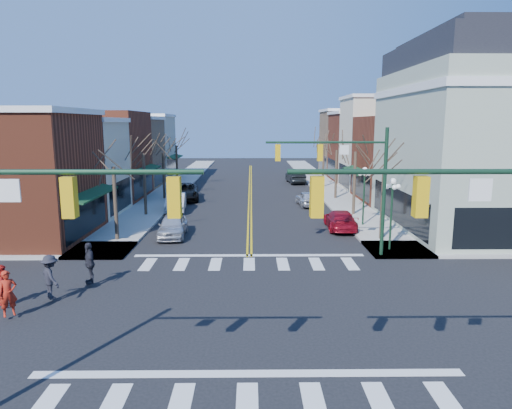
{
  "coord_description": "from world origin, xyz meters",
  "views": [
    {
      "loc": [
        0.12,
        -17.19,
        7.45
      ],
      "look_at": [
        0.39,
        8.61,
        2.8
      ],
      "focal_mm": 32.0,
      "sensor_mm": 36.0,
      "label": 1
    }
  ],
  "objects_px": {
    "car_right_mid": "(307,198)",
    "car_left_far": "(184,192)",
    "car_left_mid": "(176,202)",
    "pedestrian_dark_b": "(51,277)",
    "lamppost_corner": "(392,202)",
    "car_left_near": "(173,226)",
    "pedestrian_dark_a": "(90,263)",
    "victorian_corner": "(488,134)",
    "pedestrian_red_b": "(3,284)",
    "lamppost_midblock": "(364,186)",
    "pedestrian_red_a": "(8,293)",
    "car_right_far": "(295,177)",
    "car_right_near": "(340,220)"
  },
  "relations": [
    {
      "from": "car_right_mid",
      "to": "car_left_far",
      "type": "bearing_deg",
      "value": -21.45
    },
    {
      "from": "car_left_far",
      "to": "car_left_mid",
      "type": "bearing_deg",
      "value": -96.98
    },
    {
      "from": "pedestrian_dark_b",
      "to": "lamppost_corner",
      "type": "bearing_deg",
      "value": -109.83
    },
    {
      "from": "car_left_near",
      "to": "pedestrian_dark_a",
      "type": "height_order",
      "value": "pedestrian_dark_a"
    },
    {
      "from": "victorian_corner",
      "to": "pedestrian_red_b",
      "type": "distance_m",
      "value": 30.47
    },
    {
      "from": "lamppost_midblock",
      "to": "pedestrian_red_a",
      "type": "relative_size",
      "value": 2.43
    },
    {
      "from": "car_right_far",
      "to": "pedestrian_dark_b",
      "type": "distance_m",
      "value": 40.49
    },
    {
      "from": "pedestrian_red_b",
      "to": "pedestrian_dark_b",
      "type": "height_order",
      "value": "pedestrian_dark_b"
    },
    {
      "from": "car_right_mid",
      "to": "pedestrian_dark_a",
      "type": "bearing_deg",
      "value": 52.94
    },
    {
      "from": "victorian_corner",
      "to": "lamppost_midblock",
      "type": "distance_m",
      "value": 9.1
    },
    {
      "from": "car_left_mid",
      "to": "pedestrian_red_a",
      "type": "relative_size",
      "value": 2.54
    },
    {
      "from": "car_left_far",
      "to": "car_right_mid",
      "type": "bearing_deg",
      "value": -23.44
    },
    {
      "from": "car_left_near",
      "to": "car_right_mid",
      "type": "relative_size",
      "value": 1.09
    },
    {
      "from": "pedestrian_red_a",
      "to": "pedestrian_dark_b",
      "type": "relative_size",
      "value": 0.95
    },
    {
      "from": "lamppost_midblock",
      "to": "car_right_far",
      "type": "bearing_deg",
      "value": 96.1
    },
    {
      "from": "victorian_corner",
      "to": "car_left_near",
      "type": "xyz_separation_m",
      "value": [
        -21.58,
        -2.28,
        -5.92
      ]
    },
    {
      "from": "lamppost_corner",
      "to": "pedestrian_red_a",
      "type": "distance_m",
      "value": 19.7
    },
    {
      "from": "car_right_mid",
      "to": "pedestrian_red_a",
      "type": "height_order",
      "value": "pedestrian_red_a"
    },
    {
      "from": "car_left_mid",
      "to": "car_right_far",
      "type": "relative_size",
      "value": 0.91
    },
    {
      "from": "victorian_corner",
      "to": "lamppost_midblock",
      "type": "relative_size",
      "value": 3.29
    },
    {
      "from": "lamppost_corner",
      "to": "car_left_far",
      "type": "bearing_deg",
      "value": 128.69
    },
    {
      "from": "car_left_near",
      "to": "car_left_mid",
      "type": "height_order",
      "value": "car_left_mid"
    },
    {
      "from": "car_right_mid",
      "to": "car_right_far",
      "type": "relative_size",
      "value": 0.8
    },
    {
      "from": "lamppost_midblock",
      "to": "pedestrian_dark_a",
      "type": "distance_m",
      "value": 19.72
    },
    {
      "from": "car_left_near",
      "to": "car_right_mid",
      "type": "xyz_separation_m",
      "value": [
        10.27,
        11.26,
        -0.06
      ]
    },
    {
      "from": "pedestrian_red_b",
      "to": "lamppost_corner",
      "type": "bearing_deg",
      "value": -77.34
    },
    {
      "from": "pedestrian_red_a",
      "to": "pedestrian_dark_b",
      "type": "height_order",
      "value": "pedestrian_dark_b"
    },
    {
      "from": "pedestrian_red_b",
      "to": "lamppost_midblock",
      "type": "bearing_deg",
      "value": -62.46
    },
    {
      "from": "car_right_far",
      "to": "pedestrian_red_b",
      "type": "bearing_deg",
      "value": 62.11
    },
    {
      "from": "car_left_far",
      "to": "pedestrian_red_b",
      "type": "relative_size",
      "value": 3.58
    },
    {
      "from": "lamppost_midblock",
      "to": "car_left_near",
      "type": "height_order",
      "value": "lamppost_midblock"
    },
    {
      "from": "car_left_near",
      "to": "car_left_far",
      "type": "distance_m",
      "value": 14.57
    },
    {
      "from": "victorian_corner",
      "to": "car_left_far",
      "type": "relative_size",
      "value": 2.45
    },
    {
      "from": "car_left_far",
      "to": "pedestrian_red_a",
      "type": "distance_m",
      "value": 27.5
    },
    {
      "from": "car_left_near",
      "to": "car_left_far",
      "type": "bearing_deg",
      "value": 92.6
    },
    {
      "from": "victorian_corner",
      "to": "pedestrian_dark_b",
      "type": "bearing_deg",
      "value": -151.59
    },
    {
      "from": "pedestrian_red_a",
      "to": "car_left_far",
      "type": "bearing_deg",
      "value": 45.34
    },
    {
      "from": "pedestrian_red_b",
      "to": "pedestrian_dark_a",
      "type": "height_order",
      "value": "pedestrian_dark_a"
    },
    {
      "from": "pedestrian_dark_b",
      "to": "car_left_far",
      "type": "bearing_deg",
      "value": -48.22
    },
    {
      "from": "lamppost_midblock",
      "to": "car_right_near",
      "type": "height_order",
      "value": "lamppost_midblock"
    },
    {
      "from": "car_right_mid",
      "to": "car_right_far",
      "type": "xyz_separation_m",
      "value": [
        0.43,
        15.65,
        0.14
      ]
    },
    {
      "from": "lamppost_midblock",
      "to": "car_right_far",
      "type": "relative_size",
      "value": 0.87
    },
    {
      "from": "lamppost_corner",
      "to": "car_right_near",
      "type": "xyz_separation_m",
      "value": [
        -1.8,
        5.72,
        -2.28
      ]
    },
    {
      "from": "car_left_mid",
      "to": "pedestrian_dark_b",
      "type": "xyz_separation_m",
      "value": [
        -1.95,
        -19.99,
        0.34
      ]
    },
    {
      "from": "car_left_near",
      "to": "pedestrian_red_a",
      "type": "height_order",
      "value": "pedestrian_red_a"
    },
    {
      "from": "pedestrian_red_b",
      "to": "car_left_far",
      "type": "bearing_deg",
      "value": -18.67
    },
    {
      "from": "pedestrian_red_b",
      "to": "pedestrian_dark_b",
      "type": "distance_m",
      "value": 1.8
    },
    {
      "from": "lamppost_midblock",
      "to": "pedestrian_red_a",
      "type": "distance_m",
      "value": 23.43
    },
    {
      "from": "pedestrian_red_b",
      "to": "car_left_near",
      "type": "bearing_deg",
      "value": -33.74
    },
    {
      "from": "car_right_mid",
      "to": "car_left_near",
      "type": "bearing_deg",
      "value": 41.87
    }
  ]
}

